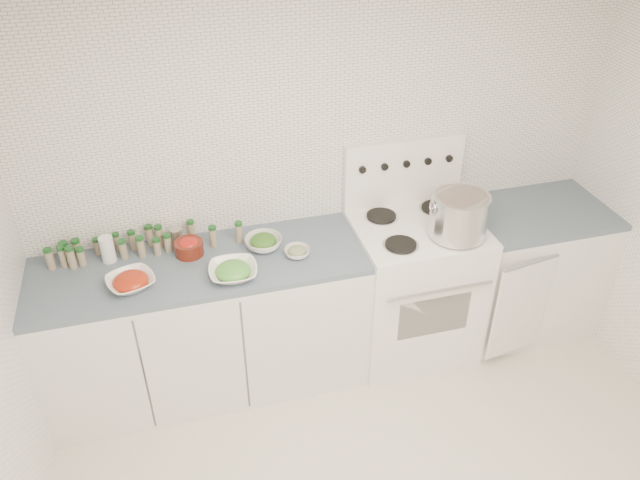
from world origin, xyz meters
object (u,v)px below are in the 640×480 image
Objects in this scene: bowl_tomato at (131,281)px; bowl_snowpea at (233,271)px; stock_pot at (459,213)px; stove at (412,283)px.

bowl_snowpea is (0.53, -0.06, 0.00)m from bowl_tomato.
stock_pot is at bearing -1.61° from bowl_tomato.
stove is 1.73m from bowl_tomato.
bowl_tomato is at bearing 173.89° from bowl_snowpea.
stock_pot is 1.84m from bowl_tomato.
stove is 3.87× the size of stock_pot.
bowl_snowpea is (-1.14, -0.16, 0.44)m from stove.
bowl_tomato is at bearing -176.31° from stove.
stove reaches higher than bowl_snowpea.
stove is at bearing 136.57° from stock_pot.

